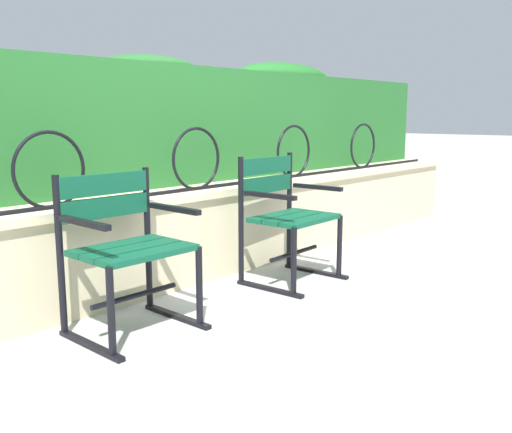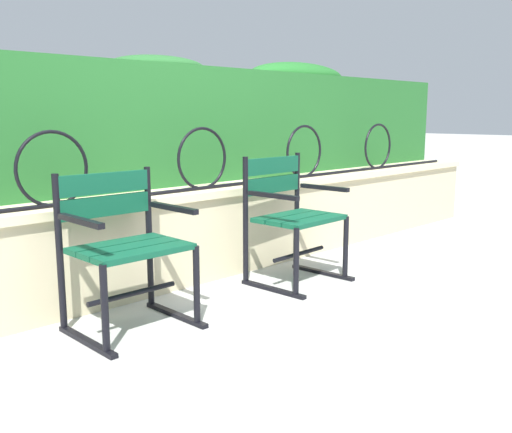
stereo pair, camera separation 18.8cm
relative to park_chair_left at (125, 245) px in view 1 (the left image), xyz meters
The scene contains 6 objects.
ground_plane 0.94m from the park_chair_left, 33.54° to the right, with size 60.00×60.00×0.00m, color #ADADA8.
stone_wall 0.84m from the park_chair_left, 35.06° to the left, with size 7.40×0.41×0.62m.
iron_arch_fence 0.67m from the park_chair_left, 44.71° to the left, with size 6.86×0.02×0.42m.
hedge_row 1.30m from the park_chair_left, 52.65° to the left, with size 7.26×0.50×0.96m.
park_chair_left is the anchor object (origin of this frame).
park_chair_right 1.27m from the park_chair_left, ahead, with size 0.60×0.54×0.85m.
Camera 1 is at (-2.39, -1.98, 1.12)m, focal length 40.25 mm.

